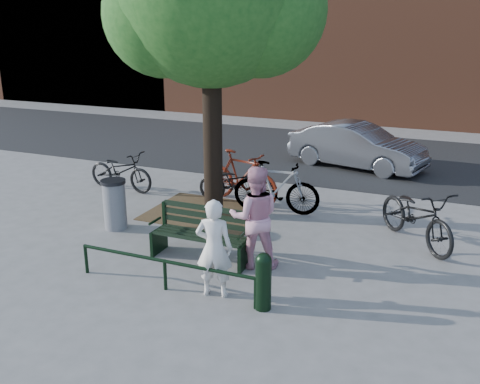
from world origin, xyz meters
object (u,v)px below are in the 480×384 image
at_px(bollard, 263,279).
at_px(litter_bin, 115,204).
at_px(person_left, 214,248).
at_px(person_right, 255,217).
at_px(bicycle_c, 238,183).
at_px(parked_car, 357,146).
at_px(park_bench, 202,232).

xyz_separation_m(bollard, litter_bin, (-3.85, 1.83, 0.04)).
distance_m(person_left, person_right, 1.22).
distance_m(bicycle_c, parked_car, 4.64).
bearing_deg(park_bench, person_left, -55.53).
height_order(bicycle_c, parked_car, parked_car).
xyz_separation_m(person_left, litter_bin, (-3.03, 1.72, -0.25)).
distance_m(person_right, parked_car, 7.16).
bearing_deg(person_right, bollard, 92.76).
distance_m(litter_bin, bicycle_c, 2.89).
bearing_deg(bollard, parked_car, 92.32).
relative_size(person_left, parked_car, 0.40).
height_order(person_left, parked_car, person_left).
relative_size(litter_bin, parked_car, 0.26).
xyz_separation_m(park_bench, litter_bin, (-2.25, 0.59, 0.03)).
bearing_deg(person_right, person_left, 57.98).
distance_m(person_right, bollard, 1.51).
height_order(park_bench, litter_bin, litter_bin).
bearing_deg(parked_car, person_right, -167.97).
bearing_deg(person_left, litter_bin, -41.91).
relative_size(bollard, litter_bin, 0.86).
distance_m(bollard, parked_car, 8.46).
height_order(person_left, person_right, person_right).
bearing_deg(person_left, bollard, 160.53).
bearing_deg(park_bench, bicycle_c, 101.42).
bearing_deg(bollard, person_left, 172.80).
xyz_separation_m(person_left, bollard, (0.82, -0.10, -0.30)).
height_order(park_bench, bollard, park_bench).
bearing_deg(parked_car, park_bench, -175.39).
bearing_deg(litter_bin, park_bench, -14.77).
xyz_separation_m(park_bench, bicycle_c, (-0.60, 2.97, 0.01)).
xyz_separation_m(person_right, bollard, (0.65, -1.30, -0.41)).
bearing_deg(person_right, bicycle_c, -85.58).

